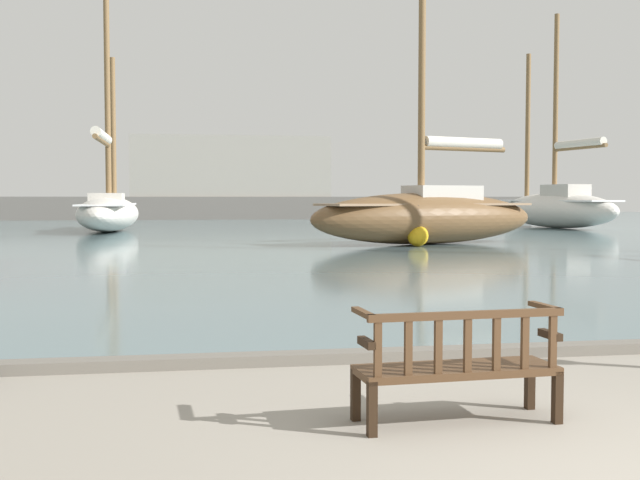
{
  "coord_description": "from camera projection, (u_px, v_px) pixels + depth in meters",
  "views": [
    {
      "loc": [
        -2.82,
        -4.61,
        1.79
      ],
      "look_at": [
        -0.35,
        10.0,
        1.0
      ],
      "focal_mm": 45.0,
      "sensor_mm": 36.0,
      "label": 1
    }
  ],
  "objects": [
    {
      "name": "harbor_water",
      "position": [
        232.0,
        226.0,
        48.43
      ],
      "size": [
        100.0,
        80.0,
        0.08
      ],
      "primitive_type": "cube",
      "color": "slate",
      "rests_on": "ground"
    },
    {
      "name": "sailboat_centre_channel",
      "position": [
        428.0,
        213.0,
        29.31
      ],
      "size": [
        9.82,
        5.41,
        12.69
      ],
      "color": "brown",
      "rests_on": "harbor_water"
    },
    {
      "name": "quay_edge_kerb",
      "position": [
        443.0,
        353.0,
        8.89
      ],
      "size": [
        40.0,
        0.3,
        0.12
      ],
      "primitive_type": "cube",
      "color": "slate",
      "rests_on": "ground"
    },
    {
      "name": "sailboat_distant_harbor",
      "position": [
        108.0,
        209.0,
        40.49
      ],
      "size": [
        2.91,
        11.5,
        12.19
      ],
      "color": "silver",
      "rests_on": "harbor_water"
    },
    {
      "name": "ground_plane",
      "position": [
        635.0,
        478.0,
        5.1
      ],
      "size": [
        160.0,
        160.0,
        0.0
      ],
      "primitive_type": "plane",
      "color": "gray"
    },
    {
      "name": "park_bench",
      "position": [
        458.0,
        364.0,
        6.32
      ],
      "size": [
        1.63,
        0.62,
        0.92
      ],
      "color": "black",
      "rests_on": "ground"
    },
    {
      "name": "far_breakwater",
      "position": [
        221.0,
        191.0,
        62.61
      ],
      "size": [
        50.53,
        2.4,
        6.84
      ],
      "color": "#66605B",
      "rests_on": "ground"
    },
    {
      "name": "channel_buoy",
      "position": [
        418.0,
        236.0,
        27.91
      ],
      "size": [
        0.74,
        0.74,
        1.44
      ],
      "color": "gold",
      "rests_on": "harbor_water"
    },
    {
      "name": "sailboat_mid_port",
      "position": [
        557.0,
        206.0,
        44.88
      ],
      "size": [
        4.28,
        10.31,
        11.92
      ],
      "color": "silver",
      "rests_on": "harbor_water"
    }
  ]
}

